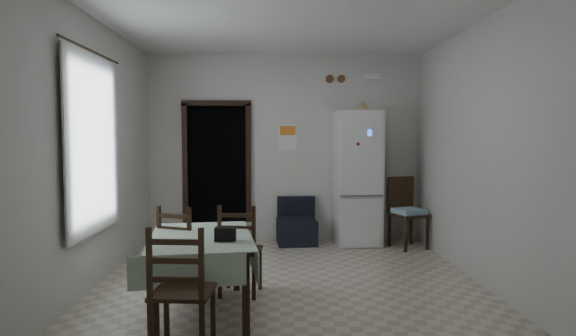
{
  "coord_description": "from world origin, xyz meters",
  "views": [
    {
      "loc": [
        -0.18,
        -5.25,
        1.63
      ],
      "look_at": [
        0.0,
        0.5,
        1.25
      ],
      "focal_mm": 30.0,
      "sensor_mm": 36.0,
      "label": 1
    }
  ],
  "objects_px": {
    "fridge": "(357,178)",
    "dining_chair_near_head": "(183,290)",
    "dining_chair_far_right": "(240,249)",
    "dining_chair_far_left": "(184,250)",
    "navy_seat": "(297,221)",
    "corner_chair": "(409,213)",
    "dining_table": "(202,274)"
  },
  "relations": [
    {
      "from": "fridge",
      "to": "dining_chair_near_head",
      "type": "height_order",
      "value": "fridge"
    },
    {
      "from": "dining_chair_far_right",
      "to": "dining_chair_far_left",
      "type": "bearing_deg",
      "value": 12.5
    },
    {
      "from": "navy_seat",
      "to": "dining_chair_far_left",
      "type": "xyz_separation_m",
      "value": [
        -1.27,
        -2.32,
        0.12
      ]
    },
    {
      "from": "corner_chair",
      "to": "dining_chair_far_left",
      "type": "distance_m",
      "value": 3.51
    },
    {
      "from": "navy_seat",
      "to": "dining_table",
      "type": "height_order",
      "value": "dining_table"
    },
    {
      "from": "corner_chair",
      "to": "dining_table",
      "type": "distance_m",
      "value": 3.62
    },
    {
      "from": "fridge",
      "to": "dining_chair_far_right",
      "type": "distance_m",
      "value": 2.84
    },
    {
      "from": "fridge",
      "to": "dining_chair_far_left",
      "type": "xyz_separation_m",
      "value": [
        -2.18,
        -2.32,
        -0.53
      ]
    },
    {
      "from": "dining_chair_far_left",
      "to": "dining_chair_far_right",
      "type": "distance_m",
      "value": 0.58
    },
    {
      "from": "corner_chair",
      "to": "dining_chair_near_head",
      "type": "bearing_deg",
      "value": -149.29
    },
    {
      "from": "fridge",
      "to": "navy_seat",
      "type": "bearing_deg",
      "value": 176.29
    },
    {
      "from": "corner_chair",
      "to": "dining_chair_far_right",
      "type": "xyz_separation_m",
      "value": [
        -2.31,
        -1.96,
        -0.04
      ]
    },
    {
      "from": "dining_chair_far_right",
      "to": "dining_table",
      "type": "bearing_deg",
      "value": 66.45
    },
    {
      "from": "dining_chair_far_left",
      "to": "dining_chair_near_head",
      "type": "xyz_separation_m",
      "value": [
        0.25,
        -1.37,
        0.03
      ]
    },
    {
      "from": "dining_chair_far_right",
      "to": "navy_seat",
      "type": "bearing_deg",
      "value": -98.31
    },
    {
      "from": "corner_chair",
      "to": "fridge",
      "type": "bearing_deg",
      "value": 134.34
    },
    {
      "from": "corner_chair",
      "to": "dining_table",
      "type": "relative_size",
      "value": 0.75
    },
    {
      "from": "dining_chair_far_left",
      "to": "dining_chair_near_head",
      "type": "bearing_deg",
      "value": 121.92
    },
    {
      "from": "dining_chair_far_left",
      "to": "navy_seat",
      "type": "bearing_deg",
      "value": -96.92
    },
    {
      "from": "fridge",
      "to": "corner_chair",
      "type": "distance_m",
      "value": 0.91
    },
    {
      "from": "navy_seat",
      "to": "corner_chair",
      "type": "xyz_separation_m",
      "value": [
        1.61,
        -0.32,
        0.17
      ]
    },
    {
      "from": "dining_table",
      "to": "dining_chair_far_left",
      "type": "distance_m",
      "value": 0.55
    },
    {
      "from": "dining_chair_far_left",
      "to": "fridge",
      "type": "bearing_deg",
      "value": -111.51
    },
    {
      "from": "navy_seat",
      "to": "dining_chair_far_right",
      "type": "distance_m",
      "value": 2.39
    },
    {
      "from": "navy_seat",
      "to": "dining_chair_far_left",
      "type": "height_order",
      "value": "dining_chair_far_left"
    },
    {
      "from": "dining_chair_far_left",
      "to": "dining_chair_near_head",
      "type": "distance_m",
      "value": 1.39
    },
    {
      "from": "corner_chair",
      "to": "dining_chair_far_right",
      "type": "distance_m",
      "value": 3.03
    },
    {
      "from": "navy_seat",
      "to": "dining_chair_far_right",
      "type": "relative_size",
      "value": 0.74
    },
    {
      "from": "navy_seat",
      "to": "dining_chair_near_head",
      "type": "xyz_separation_m",
      "value": [
        -1.02,
        -3.69,
        0.15
      ]
    },
    {
      "from": "dining_table",
      "to": "dining_chair_far_left",
      "type": "bearing_deg",
      "value": 109.61
    },
    {
      "from": "navy_seat",
      "to": "corner_chair",
      "type": "height_order",
      "value": "corner_chair"
    },
    {
      "from": "navy_seat",
      "to": "dining_chair_near_head",
      "type": "relative_size",
      "value": 0.7
    }
  ]
}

